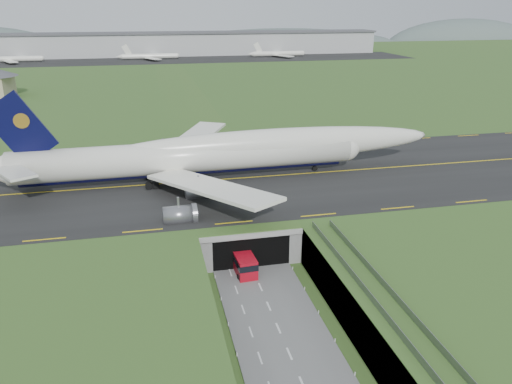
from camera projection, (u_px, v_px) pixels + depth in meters
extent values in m
plane|color=#325C25|center=(264.00, 296.00, 69.79)|extent=(900.00, 900.00, 0.00)
cube|color=gray|center=(264.00, 277.00, 68.74)|extent=(800.00, 800.00, 6.00)
cube|color=slate|center=(277.00, 327.00, 62.90)|extent=(12.00, 75.00, 0.20)
cube|color=black|center=(225.00, 180.00, 97.84)|extent=(800.00, 44.00, 0.18)
cube|color=gray|center=(238.00, 209.00, 85.24)|extent=(16.00, 22.00, 1.00)
cube|color=gray|center=(198.00, 226.00, 84.70)|extent=(2.00, 22.00, 6.00)
cube|color=gray|center=(278.00, 219.00, 87.54)|extent=(2.00, 22.00, 6.00)
cube|color=black|center=(244.00, 237.00, 81.72)|extent=(12.00, 12.00, 5.00)
cube|color=#A8A8A3|center=(252.00, 236.00, 75.10)|extent=(17.00, 0.50, 0.80)
cube|color=#A8A8A3|center=(404.00, 329.00, 53.07)|extent=(3.00, 53.00, 0.50)
cube|color=gray|center=(393.00, 325.00, 52.52)|extent=(0.06, 53.00, 1.00)
cube|color=gray|center=(417.00, 321.00, 53.09)|extent=(0.06, 53.00, 1.00)
cylinder|color=#A8A8A3|center=(391.00, 338.00, 56.41)|extent=(0.90, 0.90, 5.60)
cylinder|color=#A8A8A3|center=(350.00, 284.00, 67.38)|extent=(0.90, 0.90, 5.60)
cylinder|color=white|center=(189.00, 157.00, 95.50)|extent=(64.58, 7.24, 6.07)
sphere|color=white|center=(345.00, 147.00, 102.57)|extent=(6.05, 6.05, 5.95)
ellipsoid|color=white|center=(276.00, 144.00, 98.84)|extent=(66.26, 6.79, 6.37)
ellipsoid|color=black|center=(341.00, 143.00, 102.09)|extent=(4.30, 2.73, 2.12)
cylinder|color=black|center=(189.00, 169.00, 96.33)|extent=(61.29, 3.66, 2.55)
cube|color=white|center=(190.00, 142.00, 110.06)|extent=(19.57, 28.08, 2.55)
cube|color=white|center=(30.00, 150.00, 95.03)|extent=(8.54, 11.24, 0.97)
cube|color=white|center=(210.00, 187.00, 82.43)|extent=(20.34, 27.77, 2.55)
cube|color=white|center=(14.00, 172.00, 82.08)|extent=(8.80, 11.20, 0.97)
cube|color=black|center=(20.00, 129.00, 86.66)|extent=(12.07, 0.79, 13.42)
cylinder|color=gold|center=(22.00, 121.00, 86.27)|extent=(2.67, 0.71, 2.65)
cylinder|color=slate|center=(188.00, 163.00, 105.21)|extent=(4.99, 3.22, 3.13)
cylinder|color=slate|center=(163.00, 151.00, 113.30)|extent=(4.99, 3.22, 3.13)
cylinder|color=slate|center=(199.00, 192.00, 88.81)|extent=(4.99, 3.22, 3.13)
cylinder|color=slate|center=(179.00, 215.00, 78.76)|extent=(4.99, 3.22, 3.13)
cylinder|color=black|center=(315.00, 168.00, 102.63)|extent=(1.05, 0.49, 1.04)
cube|color=black|center=(167.00, 179.00, 95.99)|extent=(5.81, 6.74, 1.33)
cube|color=#AB0B1A|center=(243.00, 261.00, 75.76)|extent=(3.21, 7.54, 2.95)
cube|color=black|center=(243.00, 258.00, 75.56)|extent=(3.27, 7.64, 0.98)
cube|color=black|center=(243.00, 268.00, 76.19)|extent=(2.98, 7.04, 0.49)
cylinder|color=black|center=(239.00, 277.00, 73.61)|extent=(0.40, 0.91, 0.89)
cylinder|color=black|center=(231.00, 261.00, 78.05)|extent=(0.40, 0.91, 0.89)
cylinder|color=black|center=(255.00, 274.00, 74.28)|extent=(0.40, 0.91, 0.89)
cylinder|color=black|center=(247.00, 259.00, 78.71)|extent=(0.40, 0.91, 0.89)
cube|color=#B2B2B2|center=(162.00, 44.00, 339.43)|extent=(300.00, 22.00, 15.00)
cube|color=#4C4C51|center=(162.00, 33.00, 336.80)|extent=(302.00, 24.00, 1.20)
cube|color=black|center=(165.00, 60.00, 314.57)|extent=(320.00, 50.00, 0.08)
cylinder|color=white|center=(12.00, 59.00, 299.98)|extent=(34.00, 3.20, 3.20)
cylinder|color=white|center=(150.00, 56.00, 316.54)|extent=(34.00, 3.20, 3.20)
cylinder|color=white|center=(278.00, 54.00, 333.64)|extent=(34.00, 3.20, 3.20)
ellipsoid|color=#50605D|center=(282.00, 52.00, 488.77)|extent=(260.00, 91.00, 44.00)
ellipsoid|color=#50605D|center=(463.00, 48.00, 529.31)|extent=(180.00, 63.00, 60.00)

